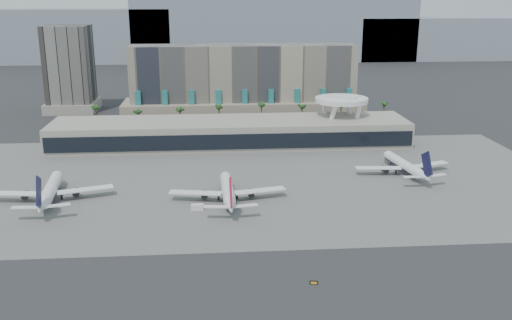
{
  "coord_description": "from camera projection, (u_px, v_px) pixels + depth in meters",
  "views": [
    {
      "loc": [
        -8.8,
        -157.35,
        70.48
      ],
      "look_at": [
        6.72,
        40.0,
        12.44
      ],
      "focal_mm": 40.0,
      "sensor_mm": 36.0,
      "label": 1
    }
  ],
  "objects": [
    {
      "name": "ground",
      "position": [
        244.0,
        238.0,
        171.02
      ],
      "size": [
        900.0,
        900.0,
        0.0
      ],
      "primitive_type": "plane",
      "color": "#232326",
      "rests_on": "ground"
    },
    {
      "name": "apron_pad",
      "position": [
        236.0,
        180.0,
        223.62
      ],
      "size": [
        260.0,
        130.0,
        0.06
      ],
      "primitive_type": "cube",
      "color": "#5B5B59",
      "rests_on": "ground"
    },
    {
      "name": "mountain_ridge",
      "position": [
        244.0,
        32.0,
        614.33
      ],
      "size": [
        680.0,
        60.0,
        70.0
      ],
      "color": "gray",
      "rests_on": "ground"
    },
    {
      "name": "hotel",
      "position": [
        244.0,
        88.0,
        333.89
      ],
      "size": [
        140.0,
        30.0,
        42.0
      ],
      "color": "gray",
      "rests_on": "ground"
    },
    {
      "name": "office_tower",
      "position": [
        70.0,
        74.0,
        348.74
      ],
      "size": [
        30.0,
        30.0,
        52.0
      ],
      "color": "black",
      "rests_on": "ground"
    },
    {
      "name": "terminal",
      "position": [
        231.0,
        131.0,
        274.26
      ],
      "size": [
        170.0,
        32.5,
        14.5
      ],
      "color": "#B5AF9F",
      "rests_on": "ground"
    },
    {
      "name": "saucer_structure",
      "position": [
        341.0,
        103.0,
        280.93
      ],
      "size": [
        26.0,
        26.0,
        21.89
      ],
      "color": "white",
      "rests_on": "ground"
    },
    {
      "name": "palm_row",
      "position": [
        241.0,
        109.0,
        307.3
      ],
      "size": [
        157.8,
        2.8,
        13.1
      ],
      "color": "brown",
      "rests_on": "ground"
    },
    {
      "name": "airliner_left",
      "position": [
        50.0,
        190.0,
        200.12
      ],
      "size": [
        43.32,
        44.78,
        15.47
      ],
      "rotation": [
        0.0,
        0.0,
        0.1
      ],
      "color": "white",
      "rests_on": "ground"
    },
    {
      "name": "airliner_centre",
      "position": [
        228.0,
        191.0,
        200.38
      ],
      "size": [
        41.73,
        42.95,
        14.83
      ],
      "rotation": [
        0.0,
        0.0,
        0.03
      ],
      "color": "white",
      "rests_on": "ground"
    },
    {
      "name": "airliner_right",
      "position": [
        405.0,
        165.0,
        230.31
      ],
      "size": [
        40.12,
        41.55,
        14.38
      ],
      "rotation": [
        0.0,
        0.0,
        0.14
      ],
      "color": "white",
      "rests_on": "ground"
    },
    {
      "name": "service_vehicle_a",
      "position": [
        197.0,
        207.0,
        192.43
      ],
      "size": [
        4.28,
        2.27,
        2.04
      ],
      "primitive_type": "cube",
      "rotation": [
        0.0,
        0.0,
        0.06
      ],
      "color": "silver",
      "rests_on": "ground"
    },
    {
      "name": "service_vehicle_b",
      "position": [
        252.0,
        192.0,
        207.29
      ],
      "size": [
        3.54,
        2.32,
        1.71
      ],
      "primitive_type": "cube",
      "rotation": [
        0.0,
        0.0,
        0.13
      ],
      "color": "silver",
      "rests_on": "ground"
    },
    {
      "name": "taxiway_sign",
      "position": [
        314.0,
        283.0,
        143.4
      ],
      "size": [
        2.11,
        0.66,
        0.95
      ],
      "rotation": [
        0.0,
        0.0,
        -0.18
      ],
      "color": "black",
      "rests_on": "ground"
    }
  ]
}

